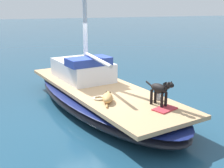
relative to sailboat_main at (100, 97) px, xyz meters
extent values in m
plane|color=navy|center=(0.00, 0.00, -0.34)|extent=(120.00, 120.00, 0.00)
ellipsoid|color=black|center=(0.00, 0.00, -0.06)|extent=(3.68, 7.52, 0.56)
ellipsoid|color=navy|center=(0.00, 0.00, 0.12)|extent=(3.69, 7.56, 0.08)
cube|color=tan|center=(0.00, 0.00, 0.27)|extent=(3.13, 6.87, 0.10)
cylinder|color=silver|center=(-0.15, -0.21, 1.22)|extent=(0.10, 2.20, 0.10)
cube|color=silver|center=(-0.20, 1.18, 0.62)|extent=(1.75, 2.40, 0.60)
cube|color=navy|center=(-0.20, 0.41, 1.04)|extent=(1.43, 0.91, 0.24)
ellipsoid|color=tan|center=(-0.27, -1.37, 0.43)|extent=(0.48, 0.65, 0.22)
ellipsoid|color=tan|center=(-0.12, -1.03, 0.42)|extent=(0.20, 0.24, 0.13)
cone|color=#45331C|center=(-0.17, -1.02, 0.48)|extent=(0.05, 0.05, 0.05)
cone|color=#45331C|center=(-0.08, -1.05, 0.48)|extent=(0.05, 0.05, 0.05)
cylinder|color=tan|center=(-0.24, -1.16, 0.35)|extent=(0.12, 0.19, 0.06)
cylinder|color=tan|center=(-0.13, -1.20, 0.35)|extent=(0.12, 0.19, 0.06)
cylinder|color=tan|center=(-0.42, -1.73, 0.35)|extent=(0.11, 0.18, 0.04)
ellipsoid|color=black|center=(0.79, -2.09, 0.77)|extent=(0.33, 0.56, 0.22)
cylinder|color=black|center=(0.89, -2.25, 0.51)|extent=(0.07, 0.07, 0.38)
cylinder|color=black|center=(0.76, -2.28, 0.51)|extent=(0.07, 0.07, 0.38)
cylinder|color=black|center=(0.81, -1.90, 0.51)|extent=(0.07, 0.07, 0.38)
cylinder|color=black|center=(0.68, -1.93, 0.51)|extent=(0.07, 0.07, 0.38)
cylinder|color=black|center=(0.84, -2.32, 0.88)|extent=(0.15, 0.21, 0.19)
ellipsoid|color=black|center=(0.87, -2.44, 0.94)|extent=(0.18, 0.24, 0.13)
cone|color=black|center=(0.91, -2.43, 1.00)|extent=(0.05, 0.05, 0.06)
cone|color=black|center=(0.82, -2.45, 1.00)|extent=(0.05, 0.05, 0.06)
torus|color=black|center=(0.84, -2.32, 0.88)|extent=(0.16, 0.14, 0.10)
cylinder|color=black|center=(0.71, -1.74, 0.80)|extent=(0.09, 0.23, 0.12)
cylinder|color=#B7B7BC|center=(1.01, -1.68, 0.36)|extent=(0.16, 0.16, 0.08)
cylinder|color=#B7B7BC|center=(1.01, -1.68, 0.45)|extent=(0.13, 0.13, 0.10)
cylinder|color=black|center=(1.01, -1.68, 0.52)|extent=(0.15, 0.15, 0.03)
torus|color=beige|center=(-0.39, -1.07, 0.35)|extent=(0.32, 0.32, 0.04)
cube|color=#C6333D|center=(0.79, -2.38, 0.34)|extent=(0.65, 0.54, 0.03)
camera|label=1|loc=(-2.69, -7.75, 2.71)|focal=45.32mm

